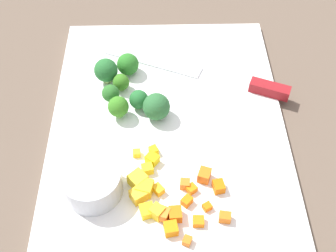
% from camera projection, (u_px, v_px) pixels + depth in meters
% --- Properties ---
extents(ground_plane, '(4.00, 4.00, 0.00)m').
position_uv_depth(ground_plane, '(168.00, 135.00, 0.69)').
color(ground_plane, brown).
extents(cutting_board, '(0.52, 0.37, 0.01)m').
position_uv_depth(cutting_board, '(168.00, 132.00, 0.68)').
color(cutting_board, white).
rests_on(cutting_board, ground_plane).
extents(prep_bowl, '(0.08, 0.08, 0.04)m').
position_uv_depth(prep_bowl, '(92.00, 183.00, 0.60)').
color(prep_bowl, silver).
rests_on(prep_bowl, cutting_board).
extents(chef_knife, '(0.15, 0.31, 0.02)m').
position_uv_depth(chef_knife, '(225.00, 78.00, 0.74)').
color(chef_knife, silver).
rests_on(chef_knife, cutting_board).
extents(carrot_dice_0, '(0.02, 0.02, 0.02)m').
position_uv_depth(carrot_dice_0, '(204.00, 175.00, 0.62)').
color(carrot_dice_0, orange).
rests_on(carrot_dice_0, cutting_board).
extents(carrot_dice_1, '(0.02, 0.01, 0.01)m').
position_uv_depth(carrot_dice_1, '(187.00, 241.00, 0.56)').
color(carrot_dice_1, orange).
rests_on(carrot_dice_1, cutting_board).
extents(carrot_dice_2, '(0.02, 0.02, 0.02)m').
position_uv_depth(carrot_dice_2, '(164.00, 214.00, 0.58)').
color(carrot_dice_2, orange).
rests_on(carrot_dice_2, cutting_board).
extents(carrot_dice_3, '(0.01, 0.02, 0.01)m').
position_uv_depth(carrot_dice_3, '(225.00, 217.00, 0.58)').
color(carrot_dice_3, orange).
rests_on(carrot_dice_3, cutting_board).
extents(carrot_dice_4, '(0.02, 0.02, 0.01)m').
position_uv_depth(carrot_dice_4, '(191.00, 189.00, 0.61)').
color(carrot_dice_4, orange).
rests_on(carrot_dice_4, cutting_board).
extents(carrot_dice_5, '(0.02, 0.02, 0.01)m').
position_uv_depth(carrot_dice_5, '(187.00, 201.00, 0.59)').
color(carrot_dice_5, orange).
rests_on(carrot_dice_5, cutting_board).
extents(carrot_dice_6, '(0.02, 0.02, 0.01)m').
position_uv_depth(carrot_dice_6, '(219.00, 186.00, 0.61)').
color(carrot_dice_6, orange).
rests_on(carrot_dice_6, cutting_board).
extents(carrot_dice_7, '(0.01, 0.01, 0.01)m').
position_uv_depth(carrot_dice_7, '(207.00, 207.00, 0.59)').
color(carrot_dice_7, orange).
rests_on(carrot_dice_7, cutting_board).
extents(carrot_dice_8, '(0.02, 0.02, 0.01)m').
position_uv_depth(carrot_dice_8, '(172.00, 229.00, 0.57)').
color(carrot_dice_8, orange).
rests_on(carrot_dice_8, cutting_board).
extents(carrot_dice_9, '(0.01, 0.02, 0.01)m').
position_uv_depth(carrot_dice_9, '(198.00, 221.00, 0.58)').
color(carrot_dice_9, orange).
rests_on(carrot_dice_9, cutting_board).
extents(carrot_dice_10, '(0.02, 0.02, 0.02)m').
position_uv_depth(carrot_dice_10, '(175.00, 214.00, 0.58)').
color(carrot_dice_10, orange).
rests_on(carrot_dice_10, cutting_board).
extents(carrot_dice_11, '(0.01, 0.01, 0.01)m').
position_uv_depth(carrot_dice_11, '(185.00, 184.00, 0.61)').
color(carrot_dice_11, orange).
rests_on(carrot_dice_11, cutting_board).
extents(pepper_dice_0, '(0.03, 0.03, 0.02)m').
position_uv_depth(pepper_dice_0, '(145.00, 188.00, 0.60)').
color(pepper_dice_0, yellow).
rests_on(pepper_dice_0, cutting_board).
extents(pepper_dice_1, '(0.03, 0.03, 0.02)m').
position_uv_depth(pepper_dice_1, '(139.00, 195.00, 0.60)').
color(pepper_dice_1, yellow).
rests_on(pepper_dice_1, cutting_board).
extents(pepper_dice_2, '(0.02, 0.02, 0.01)m').
position_uv_depth(pepper_dice_2, '(147.00, 211.00, 0.58)').
color(pepper_dice_2, yellow).
rests_on(pepper_dice_2, cutting_board).
extents(pepper_dice_3, '(0.02, 0.02, 0.01)m').
position_uv_depth(pepper_dice_3, '(154.00, 150.00, 0.65)').
color(pepper_dice_3, yellow).
rests_on(pepper_dice_3, cutting_board).
extents(pepper_dice_4, '(0.02, 0.02, 0.01)m').
position_uv_depth(pepper_dice_4, '(147.00, 169.00, 0.63)').
color(pepper_dice_4, yellow).
rests_on(pepper_dice_4, cutting_board).
extents(pepper_dice_5, '(0.02, 0.02, 0.01)m').
position_uv_depth(pepper_dice_5, '(158.00, 190.00, 0.61)').
color(pepper_dice_5, yellow).
rests_on(pepper_dice_5, cutting_board).
extents(pepper_dice_6, '(0.03, 0.03, 0.02)m').
position_uv_depth(pepper_dice_6, '(138.00, 180.00, 0.61)').
color(pepper_dice_6, yellow).
rests_on(pepper_dice_6, cutting_board).
extents(pepper_dice_7, '(0.01, 0.01, 0.01)m').
position_uv_depth(pepper_dice_7, '(137.00, 153.00, 0.65)').
color(pepper_dice_7, yellow).
rests_on(pepper_dice_7, cutting_board).
extents(pepper_dice_8, '(0.02, 0.02, 0.01)m').
position_uv_depth(pepper_dice_8, '(152.00, 159.00, 0.64)').
color(pepper_dice_8, yellow).
rests_on(pepper_dice_8, cutting_board).
extents(pepper_dice_9, '(0.02, 0.02, 0.02)m').
position_uv_depth(pepper_dice_9, '(157.00, 212.00, 0.58)').
color(pepper_dice_9, yellow).
rests_on(pepper_dice_9, cutting_board).
extents(broccoli_floret_0, '(0.03, 0.03, 0.03)m').
position_uv_depth(broccoli_floret_0, '(139.00, 100.00, 0.70)').
color(broccoli_floret_0, '#82B26A').
rests_on(broccoli_floret_0, cutting_board).
extents(broccoli_floret_1, '(0.04, 0.04, 0.04)m').
position_uv_depth(broccoli_floret_1, '(128.00, 64.00, 0.75)').
color(broccoli_floret_1, '#80B65D').
rests_on(broccoli_floret_1, cutting_board).
extents(broccoli_floret_2, '(0.03, 0.03, 0.03)m').
position_uv_depth(broccoli_floret_2, '(121.00, 82.00, 0.72)').
color(broccoli_floret_2, '#8CBA6C').
rests_on(broccoli_floret_2, cutting_board).
extents(broccoli_floret_3, '(0.03, 0.03, 0.03)m').
position_uv_depth(broccoli_floret_3, '(111.00, 94.00, 0.70)').
color(broccoli_floret_3, '#8CB761').
rests_on(broccoli_floret_3, cutting_board).
extents(broccoli_floret_4, '(0.03, 0.03, 0.04)m').
position_uv_depth(broccoli_floret_4, '(118.00, 107.00, 0.68)').
color(broccoli_floret_4, '#80BE62').
rests_on(broccoli_floret_4, cutting_board).
extents(broccoli_floret_5, '(0.04, 0.04, 0.05)m').
position_uv_depth(broccoli_floret_5, '(106.00, 71.00, 0.73)').
color(broccoli_floret_5, '#92B865').
rests_on(broccoli_floret_5, cutting_board).
extents(broccoli_floret_6, '(0.04, 0.04, 0.04)m').
position_uv_depth(broccoli_floret_6, '(156.00, 107.00, 0.68)').
color(broccoli_floret_6, '#82B964').
rests_on(broccoli_floret_6, cutting_board).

